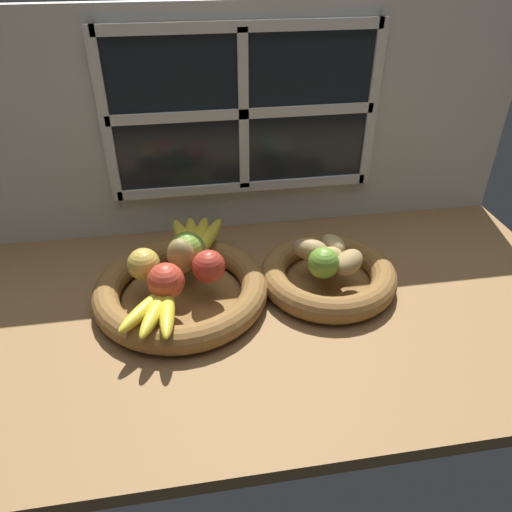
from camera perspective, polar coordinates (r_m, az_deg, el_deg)
ground_plane at (r=112.68cm, az=0.74°, el=-4.24°), size 140.00×90.00×3.00cm
back_wall at (r=124.71cm, az=-1.59°, el=15.08°), size 140.00×4.60×55.00cm
fruit_bowl_left at (r=107.82cm, az=-8.64°, el=-3.90°), size 37.51×37.51×5.75cm
fruit_bowl_right at (r=111.98cm, az=8.30°, el=-2.24°), size 30.59×30.59×5.75cm
apple_golden_left at (r=105.74cm, az=-12.85°, el=-0.91°), size 6.90×6.90×6.90cm
apple_green_back at (r=108.02cm, az=-7.93°, el=0.77°), size 7.76×7.76×7.76cm
apple_red_front at (r=99.39cm, az=-10.37°, el=-2.88°), size 7.48×7.48×7.48cm
apple_red_right at (r=102.83cm, az=-5.50°, el=-1.19°), size 6.98×6.98×6.98cm
pear_brown at (r=105.65cm, az=-8.66°, el=-0.00°), size 7.82×7.46×8.17cm
banana_bunch_front at (r=96.38cm, az=-11.43°, el=-6.10°), size 11.64×16.37×2.91cm
banana_bunch_back at (r=115.61cm, az=-6.99°, el=1.93°), size 14.15×19.99×3.21cm
potato_oblong at (r=110.15cm, az=6.32°, el=0.75°), size 9.82×8.80×4.97cm
potato_back at (r=113.12cm, az=8.87°, el=1.29°), size 7.05×7.99×4.28cm
potato_small at (r=107.32cm, az=10.67°, el=-0.71°), size 9.58×9.44×4.84cm
potato_large at (r=109.05cm, az=8.52°, el=-0.05°), size 6.43×4.91×4.24cm
lime_near at (r=104.58cm, az=7.81°, el=-0.80°), size 6.70×6.70×6.70cm
chili_pepper at (r=107.68cm, az=9.43°, el=-1.26°), size 10.38×5.69×2.31cm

